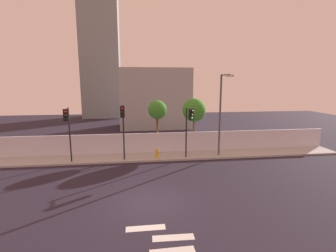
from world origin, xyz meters
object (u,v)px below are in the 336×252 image
Objects in this scene: traffic_light_left at (68,124)px; street_lamp_curbside at (221,109)px; traffic_light_center at (123,121)px; traffic_light_right at (189,122)px; roadside_tree_leftmost at (157,110)px; fire_hydrant at (157,153)px; roadside_tree_midleft at (194,110)px.

street_lamp_curbside is at bearing 2.74° from traffic_light_left.
traffic_light_right is (5.40, 0.06, -0.22)m from traffic_light_center.
roadside_tree_leftmost is (3.06, 3.46, 0.42)m from traffic_light_center.
street_lamp_curbside is 1.44× the size of roadside_tree_leftmost.
traffic_light_left is at bearing -177.26° from street_lamp_curbside.
traffic_light_left is 5.46× the size of fire_hydrant.
traffic_light_center is 0.94× the size of roadside_tree_leftmost.
street_lamp_curbside is (2.90, 0.46, 1.03)m from traffic_light_right.
street_lamp_curbside is at bearing -60.34° from roadside_tree_midleft.
fire_hydrant is at bearing 179.42° from street_lamp_curbside.
street_lamp_curbside is at bearing -0.58° from fire_hydrant.
street_lamp_curbside reaches higher than roadside_tree_midleft.
traffic_light_left is 4.22m from traffic_light_center.
roadside_tree_leftmost reaches higher than traffic_light_left.
traffic_light_center is 8.36m from street_lamp_curbside.
fire_hydrant is (-2.67, 0.51, -2.70)m from traffic_light_right.
street_lamp_curbside is (12.52, 0.60, 0.91)m from traffic_light_left.
traffic_light_left is at bearing -179.14° from traffic_light_right.
traffic_light_center is at bearing 1.14° from traffic_light_left.
traffic_light_left is at bearing -161.89° from roadside_tree_midleft.
traffic_light_center is at bearing -179.36° from traffic_light_right.
roadside_tree_midleft reaches higher than roadside_tree_leftmost.
street_lamp_curbside reaches higher than fire_hydrant.
traffic_light_center is 7.48m from roadside_tree_midleft.
street_lamp_curbside is 1.40× the size of roadside_tree_midleft.
roadside_tree_midleft is at bearing 18.11° from traffic_light_left.
fire_hydrant is at bearing -96.42° from roadside_tree_leftmost.
roadside_tree_midleft reaches higher than traffic_light_right.
roadside_tree_midleft is (6.62, 3.46, 0.39)m from traffic_light_center.
fire_hydrant is at bearing 5.38° from traffic_light_left.
traffic_light_center is 0.65× the size of street_lamp_curbside.
street_lamp_curbside is 6.70m from fire_hydrant.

